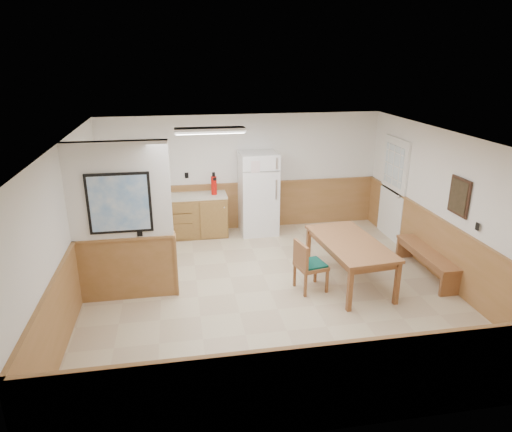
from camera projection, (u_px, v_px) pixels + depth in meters
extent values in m
plane|color=beige|center=(270.00, 291.00, 7.48)|extent=(6.00, 6.00, 0.00)
cube|color=silver|center=(272.00, 139.00, 6.65)|extent=(6.00, 6.00, 0.02)
cube|color=white|center=(243.00, 173.00, 9.85)|extent=(6.00, 0.02, 2.50)
cube|color=white|center=(448.00, 209.00, 7.56)|extent=(0.02, 6.00, 2.50)
cube|color=white|center=(67.00, 231.00, 6.58)|extent=(0.02, 6.00, 2.50)
cube|color=#A06D40|center=(243.00, 206.00, 10.08)|extent=(6.00, 0.04, 1.00)
cube|color=#A06D40|center=(441.00, 250.00, 7.80)|extent=(0.04, 6.00, 1.00)
cube|color=#A06D40|center=(76.00, 278.00, 6.83)|extent=(0.04, 6.00, 1.00)
cube|color=white|center=(119.00, 192.00, 6.72)|extent=(1.50, 0.15, 1.50)
cube|color=#A06D40|center=(127.00, 268.00, 7.13)|extent=(1.50, 0.17, 1.00)
cube|color=black|center=(119.00, 203.00, 6.68)|extent=(0.92, 0.03, 0.92)
cube|color=white|center=(119.00, 204.00, 6.67)|extent=(0.84, 0.01, 0.84)
cube|color=olive|center=(194.00, 216.00, 9.65)|extent=(1.40, 0.60, 0.86)
cube|color=olive|center=(122.00, 220.00, 9.41)|extent=(0.06, 0.60, 0.86)
cube|color=olive|center=(159.00, 218.00, 9.53)|extent=(0.06, 0.60, 0.86)
cube|color=beige|center=(173.00, 197.00, 9.43)|extent=(2.20, 0.60, 0.04)
cube|color=beige|center=(173.00, 190.00, 9.69)|extent=(2.20, 0.02, 0.10)
cube|color=white|center=(393.00, 190.00, 9.39)|extent=(0.05, 1.02, 2.15)
cube|color=white|center=(392.00, 190.00, 9.39)|extent=(0.04, 0.90, 2.05)
cube|color=silver|center=(394.00, 165.00, 9.21)|extent=(0.02, 0.76, 0.80)
cube|color=white|center=(142.00, 163.00, 9.39)|extent=(0.80, 0.03, 1.00)
cube|color=silver|center=(142.00, 163.00, 9.38)|extent=(0.70, 0.01, 0.90)
cube|color=#301D13|center=(459.00, 197.00, 7.17)|extent=(0.03, 0.50, 0.60)
cube|color=black|center=(458.00, 197.00, 7.17)|extent=(0.01, 0.42, 0.52)
cube|color=white|center=(210.00, 130.00, 7.74)|extent=(1.20, 0.30, 0.08)
cube|color=white|center=(210.00, 133.00, 7.76)|extent=(1.15, 0.25, 0.01)
cube|color=white|center=(258.00, 193.00, 9.68)|extent=(0.79, 0.72, 1.76)
cube|color=silver|center=(277.00, 163.00, 9.15)|extent=(0.03, 0.02, 0.23)
cube|color=silver|center=(276.00, 189.00, 9.34)|extent=(0.03, 0.02, 0.41)
cube|color=#A86B3D|center=(350.00, 243.00, 7.53)|extent=(1.07, 1.89, 0.05)
cube|color=#A86B3D|center=(350.00, 247.00, 7.55)|extent=(0.96, 1.79, 0.10)
cube|color=#A86B3D|center=(350.00, 290.00, 6.78)|extent=(0.08, 0.08, 0.70)
cube|color=#A86B3D|center=(308.00, 246.00, 8.33)|extent=(0.08, 0.08, 0.70)
cube|color=#A86B3D|center=(397.00, 284.00, 6.97)|extent=(0.08, 0.08, 0.70)
cube|color=#A86B3D|center=(348.00, 242.00, 8.52)|extent=(0.08, 0.08, 0.70)
cube|color=#A86B3D|center=(427.00, 252.00, 7.89)|extent=(0.35, 1.61, 0.05)
cube|color=#A86B3D|center=(450.00, 284.00, 7.27)|extent=(0.33, 0.06, 0.40)
cube|color=#A86B3D|center=(405.00, 247.00, 8.67)|extent=(0.33, 0.06, 0.40)
cube|color=#A86B3D|center=(311.00, 266.00, 7.40)|extent=(0.53, 0.53, 0.06)
cube|color=#10523E|center=(311.00, 263.00, 7.38)|extent=(0.48, 0.48, 0.03)
cube|color=#A86B3D|center=(301.00, 255.00, 7.25)|extent=(0.14, 0.45, 0.40)
cube|color=#10523E|center=(290.00, 257.00, 7.19)|extent=(0.10, 0.39, 0.34)
cube|color=#A86B3D|center=(305.00, 286.00, 7.23)|extent=(0.05, 0.05, 0.39)
cube|color=#A86B3D|center=(295.00, 275.00, 7.58)|extent=(0.05, 0.05, 0.39)
cube|color=#A86B3D|center=(327.00, 282.00, 7.37)|extent=(0.05, 0.05, 0.39)
cube|color=#A86B3D|center=(315.00, 271.00, 7.71)|extent=(0.05, 0.05, 0.39)
cylinder|color=red|center=(214.00, 186.00, 9.47)|extent=(0.15, 0.15, 0.39)
cylinder|color=black|center=(214.00, 174.00, 9.39)|extent=(0.06, 0.06, 0.09)
cylinder|color=#18852F|center=(136.00, 192.00, 9.31)|extent=(0.08, 0.08, 0.21)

